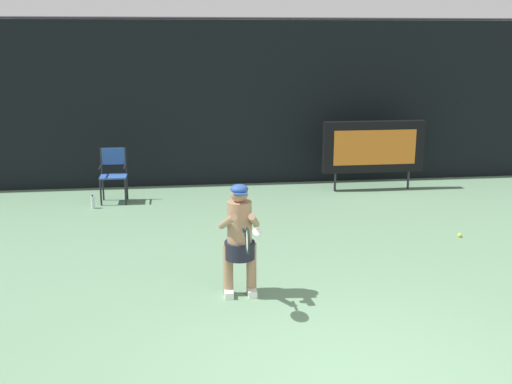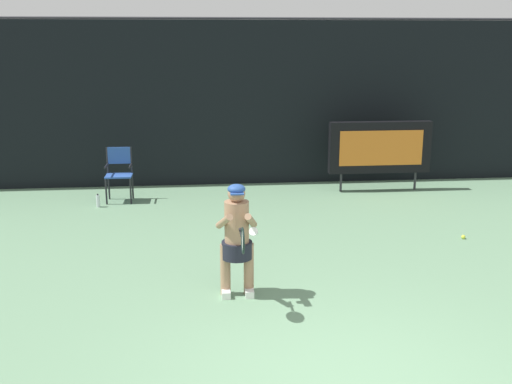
{
  "view_description": "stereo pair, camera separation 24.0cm",
  "coord_description": "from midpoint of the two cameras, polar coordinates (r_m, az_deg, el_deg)",
  "views": [
    {
      "loc": [
        -1.63,
        -5.0,
        3.21
      ],
      "look_at": [
        -0.55,
        3.5,
        1.05
      ],
      "focal_mm": 42.81,
      "sensor_mm": 36.0,
      "label": 1
    },
    {
      "loc": [
        -1.4,
        -5.02,
        3.21
      ],
      "look_at": [
        -0.55,
        3.5,
        1.05
      ],
      "focal_mm": 42.81,
      "sensor_mm": 36.0,
      "label": 2
    }
  ],
  "objects": [
    {
      "name": "tennis_racket",
      "position": [
        7.04,
        -1.8,
        -4.52
      ],
      "size": [
        0.03,
        0.6,
        0.31
      ],
      "rotation": [
        0.0,
        0.0,
        0.21
      ],
      "color": "black"
    },
    {
      "name": "tennis_ball_loose",
      "position": [
        10.68,
        17.88,
        -3.85
      ],
      "size": [
        0.07,
        0.07,
        0.07
      ],
      "color": "#CCDB3D",
      "rests_on": "ground"
    },
    {
      "name": "umpire_chair",
      "position": [
        12.57,
        -13.71,
        1.85
      ],
      "size": [
        0.52,
        0.44,
        1.08
      ],
      "color": "black",
      "rests_on": "ground"
    },
    {
      "name": "backdrop_screen",
      "position": [
        13.67,
        -0.91,
        8.28
      ],
      "size": [
        18.0,
        0.12,
        3.66
      ],
      "color": "black",
      "rests_on": "ground"
    },
    {
      "name": "scoreboard",
      "position": [
        13.36,
        10.42,
        4.18
      ],
      "size": [
        2.2,
        0.21,
        1.5
      ],
      "color": "black",
      "rests_on": "ground"
    },
    {
      "name": "water_bottle",
      "position": [
        12.29,
        -15.56,
        -0.92
      ],
      "size": [
        0.07,
        0.07,
        0.27
      ],
      "color": "silver",
      "rests_on": "ground"
    },
    {
      "name": "tennis_player",
      "position": [
        7.71,
        -2.43,
        -4.14
      ],
      "size": [
        0.54,
        0.61,
        1.46
      ],
      "color": "white",
      "rests_on": "ground"
    }
  ]
}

